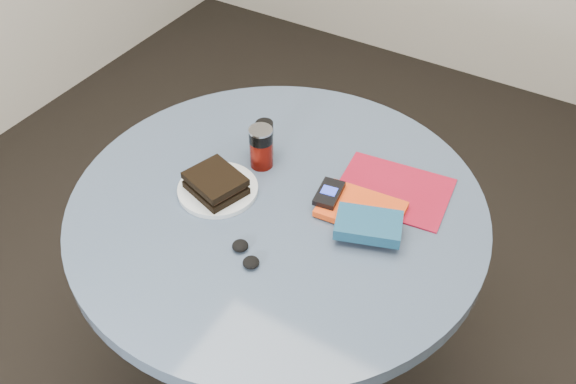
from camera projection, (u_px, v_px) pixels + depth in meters
The scene contains 11 objects.
ground at pixel (280, 373), 2.04m from camera, with size 4.00×4.00×0.00m, color black.
table at pixel (278, 249), 1.64m from camera, with size 1.00×1.00×0.75m.
plate at pixel (218, 189), 1.55m from camera, with size 0.20×0.20×0.01m, color silver.
sandwich at pixel (216, 183), 1.53m from camera, with size 0.16×0.14×0.05m.
soda_can at pixel (261, 147), 1.59m from camera, with size 0.06×0.06×0.11m.
pepper_grinder at pixel (265, 139), 1.62m from camera, with size 0.06×0.06×0.10m.
magazine at pixel (394, 190), 1.56m from camera, with size 0.27×0.20×0.00m, color maroon.
red_book at pixel (361, 209), 1.49m from camera, with size 0.19×0.13×0.02m, color red.
novel at pixel (369, 225), 1.42m from camera, with size 0.15×0.09×0.03m, color navy.
mp3_player at pixel (329, 193), 1.51m from camera, with size 0.07×0.10×0.02m.
headphones at pixel (246, 254), 1.39m from camera, with size 0.10×0.08×0.02m.
Camera 1 is at (0.59, -0.93, 1.81)m, focal length 40.00 mm.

